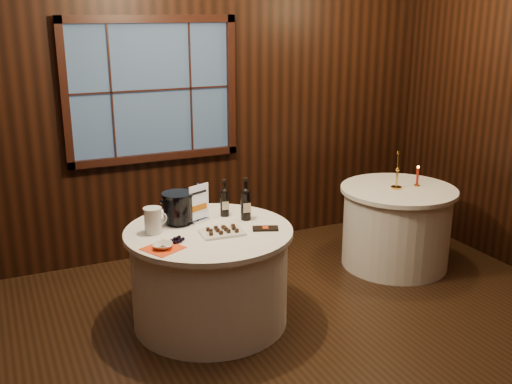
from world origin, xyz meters
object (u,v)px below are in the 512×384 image
side_table (396,226)px  chocolate_plate (222,231)px  ice_bucket (178,208)px  grape_bunch (179,240)px  main_table (210,276)px  red_candle (417,178)px  brass_candlestick (397,175)px  sign_stand (198,209)px  port_bottle_right (246,202)px  port_bottle_left (224,200)px  chocolate_box (265,229)px  cracker_bowl (163,246)px  glass_pitcher (153,220)px

side_table → chocolate_plate: bearing=-167.5°
ice_bucket → grape_bunch: ice_bucket is taller
main_table → red_candle: bearing=7.1°
side_table → brass_candlestick: bearing=-166.7°
grape_bunch → red_candle: bearing=10.1°
chocolate_plate → brass_candlestick: brass_candlestick is taller
sign_stand → red_candle: bearing=-20.8°
sign_stand → side_table: bearing=-19.8°
ice_bucket → brass_candlestick: size_ratio=0.68×
main_table → grape_bunch: bearing=-149.8°
brass_candlestick → port_bottle_right: bearing=-172.8°
side_table → chocolate_plate: chocolate_plate is taller
sign_stand → port_bottle_left: 0.24m
chocolate_box → red_candle: 1.85m
port_bottle_right → red_candle: port_bottle_right is taller
side_table → chocolate_box: 1.73m
port_bottle_right → red_candle: bearing=15.0°
chocolate_plate → grape_bunch: 0.35m
port_bottle_right → grape_bunch: (-0.64, -0.26, -0.13)m
cracker_bowl → glass_pitcher: bearing=85.8°
chocolate_plate → cracker_bowl: bearing=-168.5°
glass_pitcher → cracker_bowl: glass_pitcher is taller
chocolate_box → ice_bucket: bearing=166.1°
grape_bunch → brass_candlestick: 2.30m
brass_candlestick → chocolate_box: bearing=-163.3°
main_table → red_candle: red_candle is taller
sign_stand → brass_candlestick: 1.97m
main_table → glass_pitcher: (-0.40, 0.10, 0.48)m
chocolate_box → brass_candlestick: bearing=38.5°
grape_bunch → brass_candlestick: (2.25, 0.46, 0.11)m
side_table → brass_candlestick: size_ratio=2.96×
chocolate_box → glass_pitcher: bearing=-177.9°
grape_bunch → glass_pitcher: bearing=112.2°
side_table → ice_bucket: size_ratio=4.33×
main_table → grape_bunch: size_ratio=7.24×
main_table → side_table: 2.02m
port_bottle_right → main_table: bearing=-156.5°
port_bottle_left → cracker_bowl: (-0.65, -0.47, -0.11)m
port_bottle_left → grape_bunch: 0.67m
ice_bucket → grape_bunch: 0.42m
port_bottle_left → cracker_bowl: 0.81m
glass_pitcher → brass_candlestick: size_ratio=0.54×
main_table → ice_bucket: (-0.17, 0.22, 0.51)m
sign_stand → glass_pitcher: sign_stand is taller
chocolate_plate → grape_bunch: bearing=-173.7°
chocolate_box → brass_candlestick: brass_candlestick is taller
grape_bunch → side_table: bearing=11.6°
port_bottle_left → ice_bucket: bearing=-166.3°
sign_stand → glass_pitcher: (-0.39, -0.10, -0.01)m
chocolate_box → grape_bunch: (-0.68, 0.01, 0.01)m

